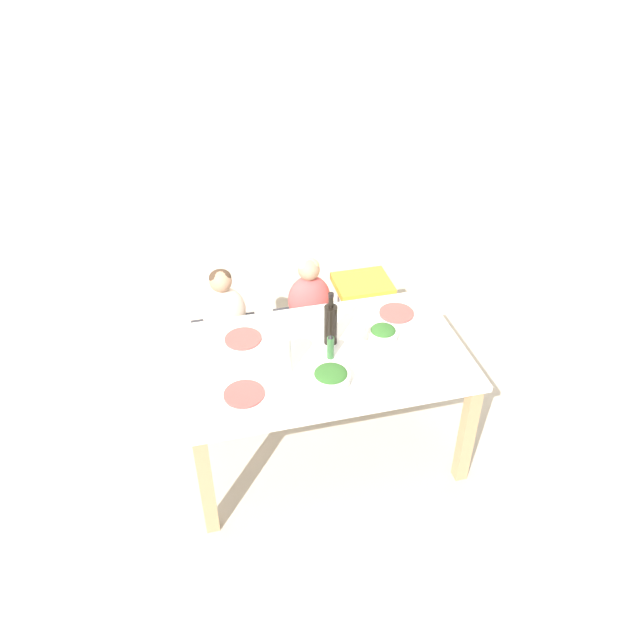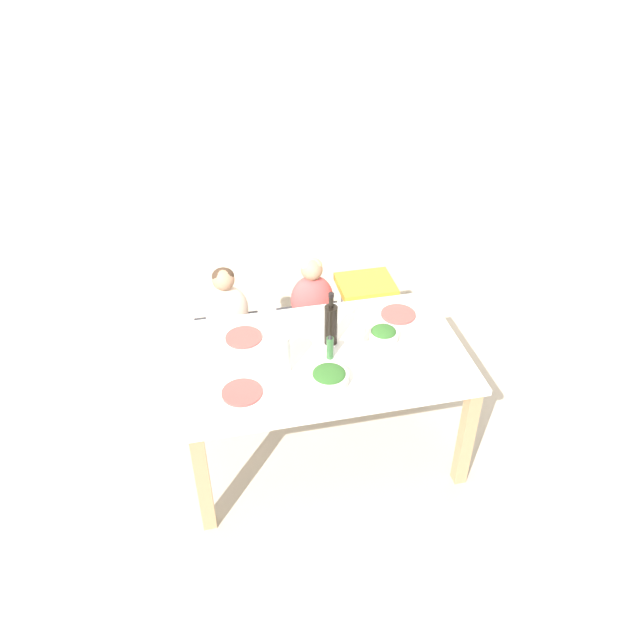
% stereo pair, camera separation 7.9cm
% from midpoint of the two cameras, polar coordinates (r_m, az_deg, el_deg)
% --- Properties ---
extents(ground_plane, '(14.00, 14.00, 0.00)m').
position_cam_midpoint_polar(ground_plane, '(3.87, -0.34, -11.53)').
color(ground_plane, '#BCB2A3').
extents(wall_back, '(10.00, 0.06, 2.70)m').
position_cam_midpoint_polar(wall_back, '(4.24, -4.98, 14.94)').
color(wall_back, beige).
rests_on(wall_back, ground_plane).
extents(dining_table, '(1.54, 0.93, 0.73)m').
position_cam_midpoint_polar(dining_table, '(3.44, -0.37, -4.38)').
color(dining_table, white).
rests_on(dining_table, ground_plane).
extents(chair_far_left, '(0.42, 0.36, 0.47)m').
position_cam_midpoint_polar(chair_far_left, '(4.06, -9.03, -1.98)').
color(chair_far_left, silver).
rests_on(chair_far_left, ground_plane).
extents(chair_far_center, '(0.42, 0.36, 0.47)m').
position_cam_midpoint_polar(chair_far_center, '(4.11, -1.51, -0.86)').
color(chair_far_center, silver).
rests_on(chair_far_center, ground_plane).
extents(chair_right_highchair, '(0.36, 0.31, 0.72)m').
position_cam_midpoint_polar(chair_right_highchair, '(4.10, 3.29, 1.65)').
color(chair_right_highchair, silver).
rests_on(chair_right_highchair, ground_plane).
extents(person_child_left, '(0.27, 0.19, 0.45)m').
position_cam_midpoint_polar(person_child_left, '(3.89, -9.42, 1.38)').
color(person_child_left, beige).
rests_on(person_child_left, chair_far_left).
extents(person_child_center, '(0.27, 0.19, 0.45)m').
position_cam_midpoint_polar(person_child_center, '(3.95, -1.58, 2.49)').
color(person_child_center, '#C64C4C').
rests_on(person_child_center, chair_far_center).
extents(wine_bottle, '(0.07, 0.07, 0.32)m').
position_cam_midpoint_polar(wine_bottle, '(3.38, 0.31, -0.32)').
color(wine_bottle, black).
rests_on(wine_bottle, dining_table).
extents(paper_towel_roll, '(0.12, 0.12, 0.22)m').
position_cam_midpoint_polar(paper_towel_roll, '(3.21, -4.37, -3.16)').
color(paper_towel_roll, white).
rests_on(paper_towel_roll, dining_table).
extents(wine_glass_near, '(0.08, 0.08, 0.19)m').
position_cam_midpoint_polar(wine_glass_near, '(3.33, 2.91, -0.92)').
color(wine_glass_near, white).
rests_on(wine_glass_near, dining_table).
extents(salad_bowl_large, '(0.20, 0.20, 0.08)m').
position_cam_midpoint_polar(salad_bowl_large, '(3.17, 0.28, -5.21)').
color(salad_bowl_large, silver).
rests_on(salad_bowl_large, dining_table).
extents(salad_bowl_small, '(0.16, 0.16, 0.08)m').
position_cam_midpoint_polar(salad_bowl_small, '(3.47, 5.13, -1.23)').
color(salad_bowl_small, silver).
rests_on(salad_bowl_small, dining_table).
extents(dinner_plate_front_left, '(0.21, 0.21, 0.01)m').
position_cam_midpoint_polar(dinner_plate_front_left, '(3.16, -7.67, -6.73)').
color(dinner_plate_front_left, '#D14C47').
rests_on(dinner_plate_front_left, dining_table).
extents(dinner_plate_back_left, '(0.21, 0.21, 0.01)m').
position_cam_midpoint_polar(dinner_plate_back_left, '(3.51, -7.69, -1.71)').
color(dinner_plate_back_left, '#D14C47').
rests_on(dinner_plate_back_left, dining_table).
extents(dinner_plate_back_right, '(0.21, 0.21, 0.01)m').
position_cam_midpoint_polar(dinner_plate_back_right, '(3.70, 6.40, 0.63)').
color(dinner_plate_back_right, '#D14C47').
rests_on(dinner_plate_back_right, dining_table).
extents(condiment_bottle_hot_sauce, '(0.04, 0.04, 0.15)m').
position_cam_midpoint_polar(condiment_bottle_hot_sauce, '(3.31, 0.29, -2.47)').
color(condiment_bottle_hot_sauce, '#336633').
rests_on(condiment_bottle_hot_sauce, dining_table).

